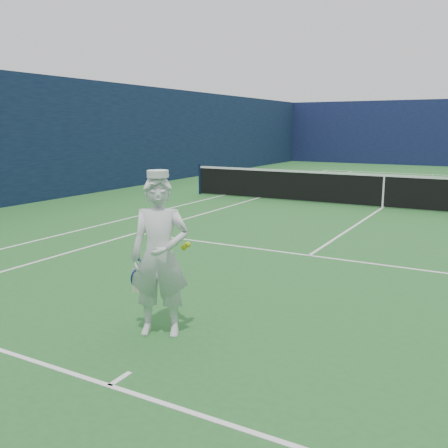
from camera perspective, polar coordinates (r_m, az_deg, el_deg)
name	(u,v)px	position (r m, az deg, el deg)	size (l,w,h in m)	color
ground	(382,208)	(15.58, 17.65, 1.76)	(80.00, 80.00, 0.00)	#256328
court_markings	(382,208)	(15.58, 17.65, 1.78)	(11.03, 23.83, 0.01)	white
windscreen_fence	(387,140)	(15.40, 18.09, 9.12)	(20.12, 36.12, 4.00)	#10173D
tennis_net	(384,189)	(15.50, 17.77, 3.79)	(12.88, 0.09, 1.07)	#141E4C
tennis_player	(160,256)	(5.73, -7.36, -3.68)	(0.89, 0.68, 1.91)	white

